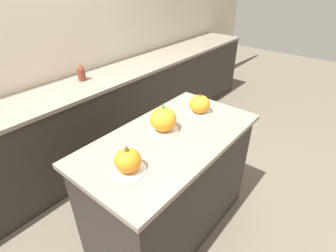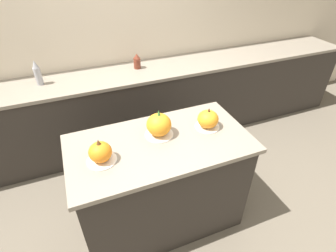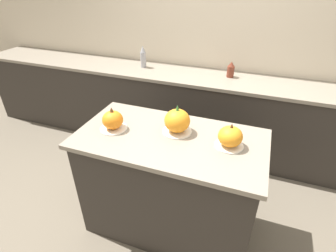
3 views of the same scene
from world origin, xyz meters
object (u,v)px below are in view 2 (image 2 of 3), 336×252
at_px(pumpkin_cake_right, 208,119).
at_px(bottle_short, 137,61).
at_px(pumpkin_cake_center, 159,125).
at_px(pumpkin_cake_left, 100,153).
at_px(bottle_tall, 37,73).

bearing_deg(pumpkin_cake_right, bottle_short, 98.73).
bearing_deg(pumpkin_cake_center, pumpkin_cake_right, -6.98).
xyz_separation_m(pumpkin_cake_right, bottle_short, (-0.20, 1.28, 0.03)).
relative_size(pumpkin_cake_right, bottle_short, 1.14).
height_order(pumpkin_cake_left, pumpkin_cake_center, pumpkin_cake_center).
bearing_deg(pumpkin_cake_left, pumpkin_cake_center, 15.45).
bearing_deg(bottle_tall, pumpkin_cake_center, -55.50).
xyz_separation_m(pumpkin_cake_center, bottle_tall, (-0.83, 1.21, 0.05)).
bearing_deg(pumpkin_cake_left, pumpkin_cake_right, 5.33).
height_order(pumpkin_cake_center, pumpkin_cake_right, pumpkin_cake_center).
distance_m(pumpkin_cake_right, bottle_short, 1.30).
xyz_separation_m(bottle_tall, bottle_short, (1.02, 0.03, -0.04)).
bearing_deg(pumpkin_cake_center, pumpkin_cake_left, -164.55).
bearing_deg(pumpkin_cake_left, bottle_tall, 105.63).
height_order(pumpkin_cake_left, bottle_tall, bottle_tall).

